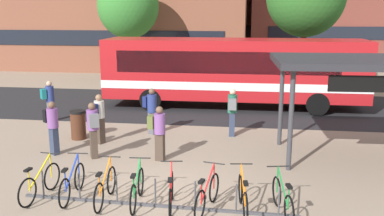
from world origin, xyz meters
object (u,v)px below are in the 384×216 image
(commuter_grey_pack_0, at_px, (93,127))
(trash_bin, at_px, (78,125))
(commuter_teal_pack_5, at_px, (49,98))
(commuter_navy_pack_3, at_px, (99,115))
(commuter_grey_pack_6, at_px, (232,109))
(parked_bicycle_yellow_0, at_px, (40,183))
(commuter_navy_pack_1, at_px, (151,108))
(parked_bicycle_orange_2, at_px, (105,188))
(parked_bicycle_green_3, at_px, (137,189))
(parked_bicycle_red_5, at_px, (207,195))
(parked_bicycle_green_7, at_px, (283,200))
(commuter_black_pack_2, at_px, (52,124))
(commuter_olive_pack_4, at_px, (159,130))
(parked_bicycle_red_4, at_px, (171,193))
(street_tree_0, at_px, (128,6))
(parked_bicycle_orange_6, at_px, (243,197))
(city_bus, at_px, (235,70))
(transit_shelter, at_px, (376,65))
(parked_bicycle_blue_1, at_px, (72,183))

(commuter_grey_pack_0, xyz_separation_m, trash_bin, (-1.29, 1.89, -0.50))
(commuter_teal_pack_5, height_order, trash_bin, commuter_teal_pack_5)
(commuter_navy_pack_3, distance_m, commuter_grey_pack_6, 4.71)
(parked_bicycle_yellow_0, relative_size, commuter_navy_pack_1, 1.00)
(parked_bicycle_orange_2, xyz_separation_m, commuter_navy_pack_1, (-0.22, 5.81, 0.60))
(parked_bicycle_green_3, xyz_separation_m, commuter_navy_pack_1, (-0.99, 5.79, 0.60))
(parked_bicycle_yellow_0, relative_size, parked_bicycle_red_5, 1.02)
(parked_bicycle_green_7, bearing_deg, commuter_black_pack_2, 53.58)
(commuter_teal_pack_5, bearing_deg, commuter_olive_pack_4, -80.49)
(commuter_teal_pack_5, bearing_deg, commuter_grey_pack_6, -52.82)
(parked_bicycle_red_4, bearing_deg, commuter_navy_pack_1, 8.94)
(commuter_grey_pack_6, distance_m, street_tree_0, 14.59)
(parked_bicycle_red_4, bearing_deg, commuter_olive_pack_4, 8.69)
(parked_bicycle_orange_6, xyz_separation_m, parked_bicycle_green_7, (0.87, -0.04, 0.00))
(parked_bicycle_orange_2, relative_size, parked_bicycle_green_7, 1.01)
(commuter_teal_pack_5, bearing_deg, commuter_navy_pack_3, -84.87)
(city_bus, distance_m, parked_bicycle_red_4, 10.97)
(commuter_navy_pack_3, bearing_deg, commuter_navy_pack_1, -20.74)
(parked_bicycle_green_7, xyz_separation_m, commuter_navy_pack_3, (-5.83, 4.51, 0.61))
(parked_bicycle_yellow_0, bearing_deg, transit_shelter, -58.64)
(parked_bicycle_red_5, xyz_separation_m, street_tree_0, (-6.93, 18.10, 4.39))
(commuter_grey_pack_6, bearing_deg, commuter_black_pack_2, 115.03)
(commuter_teal_pack_5, xyz_separation_m, trash_bin, (2.13, -2.21, -0.45))
(parked_bicycle_orange_2, relative_size, commuter_grey_pack_0, 0.98)
(transit_shelter, bearing_deg, parked_bicycle_red_4, -145.03)
(commuter_olive_pack_4, relative_size, street_tree_0, 0.25)
(city_bus, distance_m, parked_bicycle_green_7, 11.02)
(commuter_black_pack_2, bearing_deg, commuter_olive_pack_4, 32.59)
(commuter_grey_pack_0, relative_size, commuter_navy_pack_1, 1.02)
(commuter_olive_pack_4, bearing_deg, street_tree_0, 120.05)
(parked_bicycle_green_7, distance_m, trash_bin, 8.40)
(parked_bicycle_orange_2, bearing_deg, parked_bicycle_green_7, -93.67)
(parked_bicycle_red_5, height_order, commuter_teal_pack_5, commuter_teal_pack_5)
(commuter_navy_pack_1, bearing_deg, commuter_navy_pack_3, -108.42)
(city_bus, bearing_deg, parked_bicycle_blue_1, -108.73)
(commuter_black_pack_2, distance_m, trash_bin, 1.77)
(parked_bicycle_green_7, relative_size, street_tree_0, 0.25)
(parked_bicycle_orange_6, xyz_separation_m, commuter_navy_pack_1, (-3.46, 5.88, 0.60))
(city_bus, xyz_separation_m, commuter_teal_pack_5, (-7.44, -3.66, -0.81))
(parked_bicycle_red_5, bearing_deg, commuter_black_pack_2, 70.87)
(parked_bicycle_blue_1, relative_size, parked_bicycle_green_3, 1.00)
(city_bus, distance_m, commuter_teal_pack_5, 8.34)
(parked_bicycle_blue_1, xyz_separation_m, parked_bicycle_red_5, (3.31, -0.23, 0.00))
(parked_bicycle_yellow_0, bearing_deg, parked_bicycle_green_3, -84.18)
(parked_bicycle_red_4, xyz_separation_m, commuter_grey_pack_0, (-2.98, 3.07, 0.63))
(city_bus, height_order, parked_bicycle_blue_1, city_bus)
(city_bus, height_order, parked_bicycle_red_4, city_bus)
(transit_shelter, relative_size, commuter_teal_pack_5, 3.57)
(commuter_grey_pack_0, bearing_deg, parked_bicycle_blue_1, 159.47)
(parked_bicycle_green_3, distance_m, commuter_navy_pack_3, 5.08)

